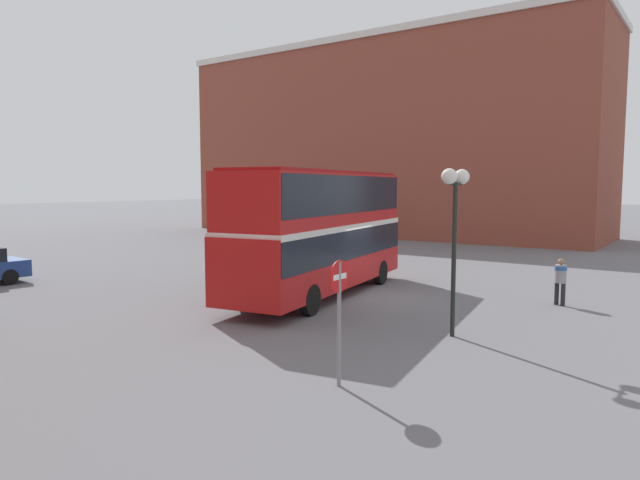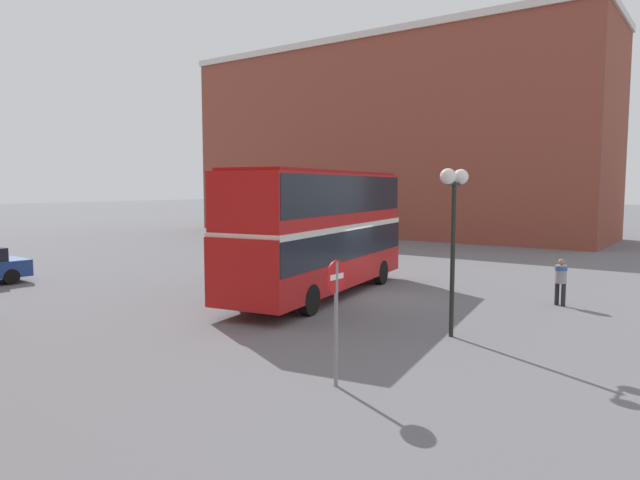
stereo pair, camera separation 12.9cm
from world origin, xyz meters
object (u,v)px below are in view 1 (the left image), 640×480
(double_decker_bus, at_px, (320,225))
(pedestrian_foreground, at_px, (561,277))
(no_entry_sign, at_px, (339,302))
(parked_car_side_street, at_px, (251,234))
(street_lamp_twin_globe, at_px, (455,202))

(double_decker_bus, xyz_separation_m, pedestrian_foreground, (3.22, -7.54, -1.62))
(pedestrian_foreground, bearing_deg, double_decker_bus, -45.88)
(double_decker_bus, distance_m, no_entry_sign, 9.50)
(pedestrian_foreground, distance_m, parked_car_side_street, 22.88)
(street_lamp_twin_globe, relative_size, no_entry_sign, 1.75)
(pedestrian_foreground, xyz_separation_m, street_lamp_twin_globe, (-5.81, 1.39, 2.60))
(parked_car_side_street, bearing_deg, street_lamp_twin_globe, 60.13)
(street_lamp_twin_globe, xyz_separation_m, no_entry_sign, (-4.90, 0.37, -1.86))
(parked_car_side_street, height_order, street_lamp_twin_globe, street_lamp_twin_globe)
(double_decker_bus, relative_size, no_entry_sign, 4.11)
(street_lamp_twin_globe, bearing_deg, double_decker_bus, 67.16)
(double_decker_bus, bearing_deg, no_entry_sign, -151.59)
(parked_car_side_street, relative_size, street_lamp_twin_globe, 0.93)
(double_decker_bus, relative_size, pedestrian_foreground, 6.61)
(street_lamp_twin_globe, height_order, no_entry_sign, street_lamp_twin_globe)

